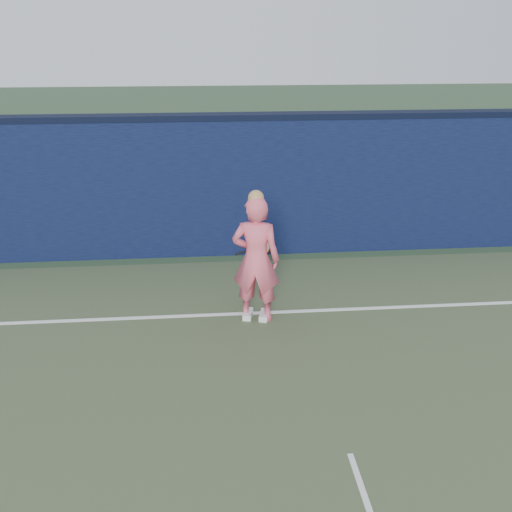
{
  "coord_description": "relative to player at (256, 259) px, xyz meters",
  "views": [
    {
      "loc": [
        -1.31,
        -3.15,
        3.95
      ],
      "look_at": [
        -0.71,
        3.87,
        1.0
      ],
      "focal_mm": 38.0,
      "sensor_mm": 36.0,
      "label": 1
    }
  ],
  "objects": [
    {
      "name": "racket",
      "position": [
        0.1,
        0.46,
        -0.01
      ],
      "size": [
        0.57,
        0.13,
        0.3
      ],
      "rotation": [
        0.0,
        0.0,
        -0.07
      ],
      "color": "black",
      "rests_on": "ground"
    },
    {
      "name": "wall_cap",
      "position": [
        0.71,
        2.63,
        1.61
      ],
      "size": [
        24.0,
        0.42,
        0.1
      ],
      "primitive_type": "cube",
      "color": "black",
      "rests_on": "backstop_wall"
    },
    {
      "name": "backstop_wall",
      "position": [
        0.71,
        2.63,
        0.31
      ],
      "size": [
        24.0,
        0.4,
        2.5
      ],
      "primitive_type": "cube",
      "color": "#0B0F33",
      "rests_on": "ground"
    },
    {
      "name": "player",
      "position": [
        0.0,
        0.0,
        0.0
      ],
      "size": [
        0.77,
        0.59,
        1.96
      ],
      "rotation": [
        0.0,
        0.0,
        2.91
      ],
      "color": "#FA6179",
      "rests_on": "ground"
    }
  ]
}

